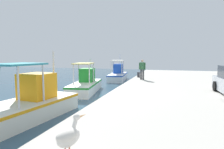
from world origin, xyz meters
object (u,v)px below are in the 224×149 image
(fishing_boat_second, at_px, (86,84))
(pelican, at_px, (68,136))
(fishing_boat_third, at_px, (118,75))
(fishing_boat_nearest, at_px, (29,104))
(mooring_bollard_second, at_px, (139,75))
(fisherman_standing, at_px, (142,69))

(fishing_boat_second, xyz_separation_m, pelican, (-10.76, -4.34, 0.57))
(pelican, bearing_deg, fishing_boat_second, 21.96)
(fishing_boat_third, xyz_separation_m, pelican, (-19.02, -3.78, 0.56))
(fishing_boat_nearest, relative_size, mooring_bollard_second, 10.64)
(fishing_boat_nearest, xyz_separation_m, fisherman_standing, (9.85, -3.99, 1.10))
(fishing_boat_second, relative_size, pelican, 5.65)
(fishing_boat_nearest, xyz_separation_m, fishing_boat_third, (15.10, -0.42, -0.05))
(fishing_boat_nearest, bearing_deg, fishing_boat_second, 1.17)
(pelican, relative_size, fisherman_standing, 0.55)
(fishing_boat_third, distance_m, mooring_bollard_second, 4.60)
(fishing_boat_second, bearing_deg, fisherman_standing, -53.97)
(fishing_boat_nearest, relative_size, fisherman_standing, 3.03)
(fishing_boat_nearest, bearing_deg, mooring_bollard_second, -16.33)
(fisherman_standing, bearing_deg, fishing_boat_second, 126.03)
(fisherman_standing, bearing_deg, fishing_boat_third, 34.28)
(mooring_bollard_second, bearing_deg, fishing_boat_nearest, 163.67)
(fishing_boat_nearest, xyz_separation_m, pelican, (-3.92, -4.20, 0.52))
(fishing_boat_third, relative_size, pelican, 5.59)
(fishing_boat_nearest, height_order, fishing_boat_third, fishing_boat_nearest)
(fishing_boat_second, bearing_deg, mooring_bollard_second, -36.57)
(fishing_boat_second, height_order, mooring_bollard_second, fishing_boat_second)
(pelican, distance_m, mooring_bollard_second, 15.56)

